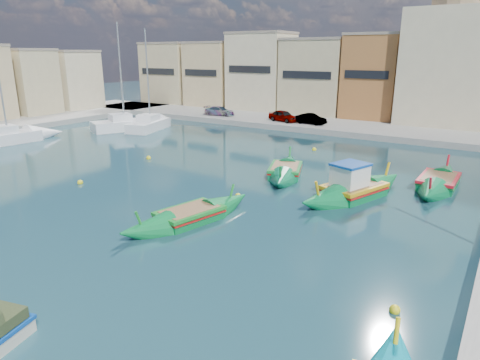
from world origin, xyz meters
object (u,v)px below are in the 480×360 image
Objects in this scene: yacht_midnorth at (137,125)px; yacht_mid at (24,136)px; luzzu_cyan_mid at (438,183)px; church_block at (458,50)px; yacht_north at (157,123)px; luzzu_green at (285,172)px; luzzu_blue_cabin at (354,191)px; luzzu_blue_south at (190,217)px.

yacht_midnorth reaches higher than yacht_mid.
luzzu_cyan_mid is at bearing 8.82° from yacht_mid.
yacht_midnorth is 11.47m from yacht_mid.
yacht_north is (-27.81, -17.63, -7.96)m from church_block.
yacht_midnorth is at bearing 160.52° from luzzu_green.
church_block is 45.54m from yacht_mid.
yacht_north is at bearing 167.16° from luzzu_cyan_mid.
luzzu_blue_cabin is at bearing -91.99° from church_block.
church_block is 26.09m from luzzu_cyan_mid.
luzzu_blue_cabin is 29.58m from yacht_midnorth.
yacht_mid is at bearing -174.16° from luzzu_green.
luzzu_blue_cabin is 29.26m from yacht_north.
luzzu_blue_cabin reaches higher than luzzu_cyan_mid.
yacht_mid is (-5.33, -12.58, -0.01)m from yacht_north.
luzzu_blue_cabin is at bearing -19.24° from luzzu_green.
yacht_north reaches higher than luzzu_blue_cabin.
luzzu_blue_south is 0.73× the size of yacht_north.
yacht_north reaches higher than yacht_mid.
luzzu_blue_cabin is 32.13m from yacht_mid.
luzzu_cyan_mid is at bearing 50.73° from luzzu_blue_cabin.
yacht_mid is at bearing -178.53° from luzzu_blue_cabin.
church_block is 29.38m from luzzu_green.
yacht_midnorth is at bearing 68.40° from yacht_mid.
luzzu_blue_south is at bearing -91.39° from luzzu_green.
luzzu_green is 0.67× the size of yacht_midnorth.
yacht_mid is at bearing -171.18° from luzzu_cyan_mid.
yacht_midnorth is (-28.92, -19.54, -7.93)m from church_block.
luzzu_cyan_mid reaches higher than luzzu_green.
yacht_midnorth reaches higher than luzzu_blue_south.
luzzu_blue_cabin is at bearing 1.47° from yacht_mid.
church_block is 1.58× the size of yacht_midnorth.
luzzu_cyan_mid is 1.05× the size of luzzu_blue_south.
luzzu_blue_cabin is at bearing -129.27° from luzzu_cyan_mid.
yacht_mid is (-36.02, -5.59, 0.17)m from luzzu_cyan_mid.
luzzu_green is 23.50m from yacht_north.
yacht_midnorth reaches higher than luzzu_cyan_mid.
church_block reaches higher than luzzu_blue_cabin.
yacht_midnorth reaches higher than yacht_north.
yacht_midnorth is at bearing 170.92° from luzzu_cyan_mid.
luzzu_blue_south is 27.43m from yacht_mid.
luzzu_green is 23.81m from yacht_midnorth.
luzzu_blue_cabin is 1.15× the size of luzzu_green.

